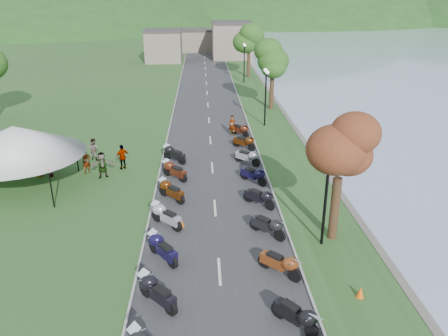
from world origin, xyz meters
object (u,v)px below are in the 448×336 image
object	(u,v)px
vendor_tent_main	(18,158)
pedestrian_c	(51,177)
pedestrian_a	(88,173)
pedestrian_b	(95,160)

from	to	relation	value
vendor_tent_main	pedestrian_c	world-z (taller)	vendor_tent_main
pedestrian_c	pedestrian_a	bearing A→B (deg)	65.19
pedestrian_b	pedestrian_c	size ratio (longest dim) A/B	0.88
pedestrian_b	pedestrian_c	bearing A→B (deg)	77.90
pedestrian_a	pedestrian_b	distance (m)	2.50
vendor_tent_main	pedestrian_b	size ratio (longest dim) A/B	3.34
pedestrian_a	pedestrian_b	xyz separation A→B (m)	(-0.07, 2.50, 0.00)
pedestrian_b	vendor_tent_main	bearing A→B (deg)	79.71
pedestrian_a	pedestrian_c	xyz separation A→B (m)	(-2.26, -0.53, 0.00)
pedestrian_c	vendor_tent_main	bearing A→B (deg)	-68.91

